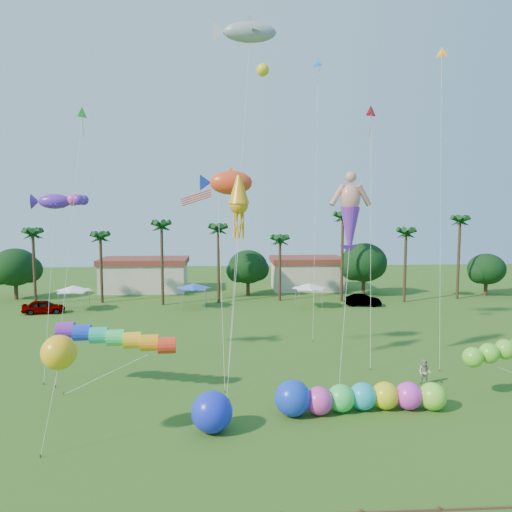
{
  "coord_description": "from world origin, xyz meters",
  "views": [
    {
      "loc": [
        -2.02,
        -23.42,
        12.32
      ],
      "look_at": [
        0.0,
        10.0,
        9.0
      ],
      "focal_mm": 35.0,
      "sensor_mm": 36.0,
      "label": 1
    }
  ],
  "objects": [
    {
      "name": "rainbow_tube",
      "position": [
        -7.98,
        8.94,
        3.23
      ],
      "size": [
        8.9,
        1.92,
        3.79
      ],
      "color": "red",
      "rests_on": "ground"
    },
    {
      "name": "spectator_b",
      "position": [
        11.64,
        9.27,
        0.92
      ],
      "size": [
        1.13,
        1.11,
        1.83
      ],
      "primitive_type": "imported",
      "rotation": [
        0.0,
        0.0,
        -0.72
      ],
      "color": "#A2A187",
      "rests_on": "ground"
    },
    {
      "name": "delta_kite_green",
      "position": [
        -12.49,
        14.44,
        18.56
      ],
      "size": [
        1.72,
        4.68,
        19.61
      ],
      "color": "#35E135",
      "rests_on": "ground"
    },
    {
      "name": "merman_kite",
      "position": [
        7.14,
        12.95,
        11.52
      ],
      "size": [
        2.9,
        4.74,
        14.38
      ],
      "color": "tan",
      "rests_on": "ground"
    },
    {
      "name": "tree_line",
      "position": [
        3.57,
        44.0,
        4.28
      ],
      "size": [
        69.46,
        8.91,
        11.0
      ],
      "color": "#3A2819",
      "rests_on": "ground"
    },
    {
      "name": "green_worm",
      "position": [
        13.68,
        6.7,
        2.74
      ],
      "size": [
        10.51,
        3.03,
        3.51
      ],
      "color": "#64CB2D",
      "rests_on": "ground"
    },
    {
      "name": "tent_row",
      "position": [
        -6.0,
        36.33,
        2.75
      ],
      "size": [
        31.0,
        4.0,
        0.6
      ],
      "color": "white",
      "rests_on": "ground"
    },
    {
      "name": "fish_kite",
      "position": [
        -1.62,
        14.11,
        14.1
      ],
      "size": [
        5.01,
        6.84,
        15.1
      ],
      "color": "#F23F1A",
      "rests_on": "ground"
    },
    {
      "name": "shark_kite",
      "position": [
        -0.06,
        17.25,
        25.97
      ],
      "size": [
        5.92,
        7.94,
        26.98
      ],
      "color": "#8E929B",
      "rests_on": "ground"
    },
    {
      "name": "squid_kite",
      "position": [
        -1.11,
        11.65,
        12.44
      ],
      "size": [
        1.94,
        5.37,
        14.58
      ],
      "color": "orange",
      "rests_on": "ground"
    },
    {
      "name": "delta_kite_blue",
      "position": [
        6.73,
        24.46,
        25.16
      ],
      "size": [
        1.49,
        4.25,
        26.37
      ],
      "color": "blue",
      "rests_on": "ground"
    },
    {
      "name": "car_a",
      "position": [
        -23.15,
        34.76,
        0.79
      ],
      "size": [
        4.89,
        2.58,
        1.59
      ],
      "primitive_type": "imported",
      "rotation": [
        0.0,
        0.0,
        1.73
      ],
      "color": "#4C4C54",
      "rests_on": "ground"
    },
    {
      "name": "lobster_kite",
      "position": [
        -14.51,
        14.04,
        12.7
      ],
      "size": [
        4.19,
        4.4,
        13.48
      ],
      "color": "#5B23B3",
      "rests_on": "ground"
    },
    {
      "name": "blue_ball",
      "position": [
        -2.84,
        2.94,
        1.14
      ],
      "size": [
        2.28,
        2.28,
        2.28
      ],
      "primitive_type": "sphere",
      "color": "#1828DD",
      "rests_on": "ground"
    },
    {
      "name": "orange_ball_kite",
      "position": [
        -10.39,
        1.42,
        5.06
      ],
      "size": [
        2.11,
        2.11,
        5.94
      ],
      "color": "yellow",
      "rests_on": "ground"
    },
    {
      "name": "delta_kite_yellow",
      "position": [
        15.05,
        16.22,
        23.64
      ],
      "size": [
        1.67,
        4.69,
        24.91
      ],
      "color": "orange",
      "rests_on": "ground"
    },
    {
      "name": "ground",
      "position": [
        0.0,
        0.0,
        0.0
      ],
      "size": [
        160.0,
        160.0,
        0.0
      ],
      "primitive_type": "plane",
      "color": "#285116",
      "rests_on": "ground"
    },
    {
      "name": "buildings_row",
      "position": [
        -3.09,
        50.0,
        2.0
      ],
      "size": [
        35.0,
        7.0,
        4.0
      ],
      "color": "beige",
      "rests_on": "ground"
    },
    {
      "name": "caterpillar_inflatable",
      "position": [
        5.62,
        5.13,
        0.9
      ],
      "size": [
        10.57,
        2.62,
        2.15
      ],
      "rotation": [
        0.0,
        0.0,
        0.06
      ],
      "color": "#E03BAE",
      "rests_on": "ground"
    },
    {
      "name": "delta_kite_red",
      "position": [
        9.76,
        17.18,
        19.55
      ],
      "size": [
        1.57,
        4.99,
        20.53
      ],
      "color": "red",
      "rests_on": "ground"
    },
    {
      "name": "car_b",
      "position": [
        14.99,
        36.84,
        0.72
      ],
      "size": [
        4.58,
        2.17,
        1.45
      ],
      "primitive_type": "imported",
      "rotation": [
        0.0,
        0.0,
        1.42
      ],
      "color": "#4C4C54",
      "rests_on": "ground"
    }
  ]
}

